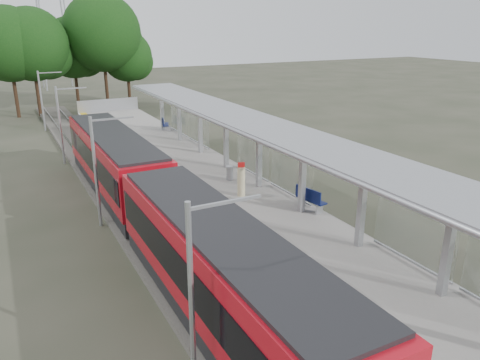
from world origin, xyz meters
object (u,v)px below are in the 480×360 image
at_px(info_pillar_far, 241,181).
at_px(bench_mid, 310,198).
at_px(train, 153,200).
at_px(litter_bin, 230,173).
at_px(bench_far, 165,123).

bearing_deg(info_pillar_far, bench_mid, -40.58).
xyz_separation_m(train, litter_bin, (5.61, 3.75, -0.65)).
distance_m(bench_mid, info_pillar_far, 3.75).
height_order(train, bench_mid, train).
distance_m(bench_far, info_pillar_far, 16.79).
bearing_deg(train, litter_bin, 33.80).
relative_size(train, bench_mid, 16.63).
xyz_separation_m(train, bench_far, (6.63, 17.90, -0.51)).
relative_size(bench_mid, litter_bin, 2.07).
height_order(train, info_pillar_far, train).
xyz_separation_m(bench_far, litter_bin, (-1.03, -14.15, -0.14)).
bearing_deg(litter_bin, info_pillar_far, -103.44).
relative_size(bench_far, info_pillar_far, 0.88).
bearing_deg(bench_mid, litter_bin, 93.64).
bearing_deg(info_pillar_far, train, -149.20).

